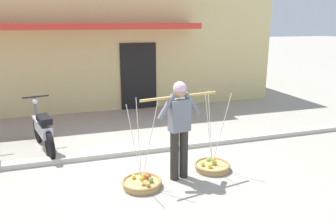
# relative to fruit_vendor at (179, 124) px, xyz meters

# --- Properties ---
(ground_plane) EXTENTS (90.00, 90.00, 0.00)m
(ground_plane) POSITION_rel_fruit_vendor_xyz_m (-0.40, 0.64, -0.98)
(ground_plane) COLOR #9E998C
(sidewalk_curb) EXTENTS (20.00, 0.24, 0.10)m
(sidewalk_curb) POSITION_rel_fruit_vendor_xyz_m (-0.40, 1.34, -0.93)
(sidewalk_curb) COLOR #BAB4A5
(sidewalk_curb) RESTS_ON ground
(fruit_vendor) EXTENTS (1.39, 0.30, 1.70)m
(fruit_vendor) POSITION_rel_fruit_vendor_xyz_m (0.00, 0.00, 0.00)
(fruit_vendor) COLOR #2D2823
(fruit_vendor) RESTS_ON ground
(fruit_basket_left_side) EXTENTS (0.66, 0.66, 1.45)m
(fruit_basket_left_side) POSITION_rel_fruit_vendor_xyz_m (0.69, 0.13, -0.90)
(fruit_basket_left_side) COLOR tan
(fruit_basket_left_side) RESTS_ON ground
(fruit_basket_right_side) EXTENTS (0.66, 0.66, 1.45)m
(fruit_basket_right_side) POSITION_rel_fruit_vendor_xyz_m (-0.69, -0.13, -0.90)
(fruit_basket_right_side) COLOR tan
(fruit_basket_right_side) RESTS_ON ground
(motorcycle_second_in_row) EXTENTS (0.61, 1.79, 1.09)m
(motorcycle_second_in_row) POSITION_rel_fruit_vendor_xyz_m (-2.26, 2.06, -0.52)
(motorcycle_second_in_row) COLOR black
(motorcycle_second_in_row) RESTS_ON ground
(storefront_building) EXTENTS (13.00, 6.00, 4.20)m
(storefront_building) POSITION_rel_fruit_vendor_xyz_m (-1.50, 7.45, 1.13)
(storefront_building) COLOR #DBC684
(storefront_building) RESTS_ON ground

